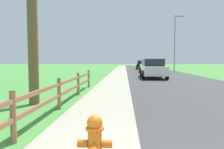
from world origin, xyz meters
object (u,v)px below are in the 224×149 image
at_px(parked_suv_white, 153,68).
at_px(parked_car_black, 142,65).
at_px(fire_hydrant, 95,141).
at_px(parked_car_beige, 149,67).
at_px(street_lamp, 175,39).

height_order(parked_suv_white, parked_car_black, parked_suv_white).
height_order(fire_hydrant, parked_suv_white, parked_suv_white).
height_order(fire_hydrant, parked_car_beige, parked_car_beige).
relative_size(fire_hydrant, parked_suv_white, 0.16).
bearing_deg(parked_suv_white, parked_car_beige, 86.17).
bearing_deg(parked_suv_white, fire_hydrant, -100.62).
relative_size(parked_car_black, street_lamp, 0.63).
bearing_deg(fire_hydrant, parked_suv_white, 79.38).
bearing_deg(parked_car_black, street_lamp, -67.57).
bearing_deg(parked_car_beige, street_lamp, 30.47).
distance_m(parked_suv_white, parked_car_beige, 7.90).
bearing_deg(parked_suv_white, parked_car_black, 88.07).
xyz_separation_m(parked_car_beige, street_lamp, (3.70, 2.18, 3.56)).
bearing_deg(fire_hydrant, street_lamp, 74.35).
xyz_separation_m(parked_car_beige, parked_car_black, (0.11, 10.89, 0.01)).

